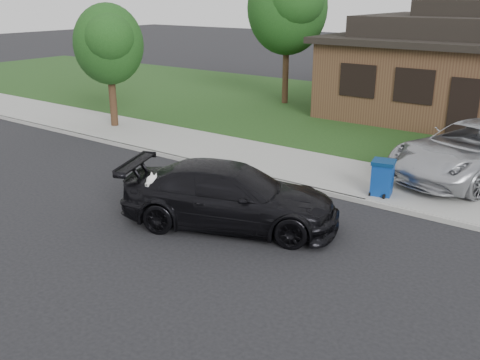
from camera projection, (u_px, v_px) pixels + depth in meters
The scene contains 9 objects.
ground at pixel (160, 213), 12.87m from camera, with size 120.00×120.00×0.00m, color black.
sidewalk at pixel (272, 161), 16.66m from camera, with size 60.00×3.00×0.12m, color gray.
curb at pixel (244, 174), 15.52m from camera, with size 60.00×0.12×0.12m, color gray.
lawn at pixel (375, 116), 22.75m from camera, with size 60.00×13.00×0.13m, color #193814.
sedan at pixel (230, 196), 12.00m from camera, with size 5.28×3.65×1.42m.
minivan at pixel (474, 151), 14.76m from camera, with size 2.52×5.47×1.52m, color #ADAFB4.
recycling_bin at pixel (382, 178), 13.57m from camera, with size 0.66×0.66×0.92m.
tree_0 at pixel (289, 6), 23.62m from camera, with size 3.78×3.60×6.34m.
tree_2 at pixel (109, 43), 19.80m from camera, with size 2.73×2.60×4.59m.
Camera 1 is at (8.59, -8.44, 5.01)m, focal length 40.00 mm.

